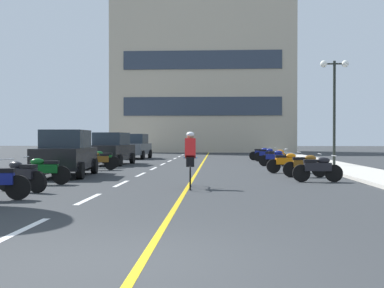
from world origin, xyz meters
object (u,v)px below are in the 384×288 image
(street_lamp_mid, at_px, (334,89))
(parked_car_near, at_px, (66,153))
(motorcycle_4, at_px, (318,168))
(motorcycle_12, at_px, (262,153))
(motorcycle_10, at_px, (277,156))
(motorcycle_2, at_px, (21,175))
(motorcycle_11, at_px, (267,154))
(parked_car_far, at_px, (135,146))
(motorcycle_6, at_px, (287,162))
(motorcycle_5, at_px, (305,165))
(parked_car_mid, at_px, (112,149))
(cyclist_rider, at_px, (190,158))
(motorcycle_8, at_px, (103,159))
(motorcycle_3, at_px, (43,170))
(motorcycle_7, at_px, (98,160))
(motorcycle_9, at_px, (275,158))

(street_lamp_mid, height_order, parked_car_near, street_lamp_mid)
(parked_car_near, height_order, motorcycle_4, parked_car_near)
(motorcycle_12, bearing_deg, motorcycle_10, -86.39)
(motorcycle_2, height_order, motorcycle_11, same)
(street_lamp_mid, relative_size, parked_car_far, 1.27)
(motorcycle_11, bearing_deg, motorcycle_10, -87.01)
(motorcycle_6, bearing_deg, parked_car_far, 122.17)
(motorcycle_2, bearing_deg, motorcycle_5, 32.21)
(parked_car_mid, distance_m, motorcycle_10, 9.38)
(street_lamp_mid, bearing_deg, motorcycle_6, -124.38)
(motorcycle_6, relative_size, motorcycle_11, 1.04)
(motorcycle_6, xyz_separation_m, motorcycle_12, (0.06, 12.08, 0.00))
(motorcycle_6, height_order, motorcycle_12, same)
(street_lamp_mid, xyz_separation_m, parked_car_far, (-12.12, 9.83, -3.14))
(parked_car_mid, distance_m, motorcycle_12, 10.80)
(cyclist_rider, bearing_deg, parked_car_near, 140.63)
(motorcycle_8, bearing_deg, cyclist_rider, -62.30)
(motorcycle_3, height_order, motorcycle_8, same)
(parked_car_mid, bearing_deg, motorcycle_10, 2.85)
(motorcycle_8, xyz_separation_m, motorcycle_10, (9.10, 3.63, 0.00))
(motorcycle_2, relative_size, motorcycle_5, 0.96)
(motorcycle_7, relative_size, motorcycle_9, 1.00)
(parked_car_near, relative_size, motorcycle_10, 2.54)
(motorcycle_10, bearing_deg, cyclist_rider, -107.80)
(parked_car_far, distance_m, motorcycle_2, 22.10)
(parked_car_mid, xyz_separation_m, motorcycle_12, (9.01, 5.94, -0.44))
(motorcycle_7, bearing_deg, parked_car_near, -95.90)
(motorcycle_8, bearing_deg, motorcycle_9, 13.06)
(parked_car_mid, bearing_deg, motorcycle_6, -34.46)
(parked_car_far, relative_size, cyclist_rider, 2.41)
(motorcycle_8, relative_size, motorcycle_10, 1.00)
(motorcycle_2, height_order, motorcycle_12, same)
(motorcycle_7, bearing_deg, motorcycle_10, 30.09)
(street_lamp_mid, relative_size, motorcycle_2, 3.32)
(motorcycle_12, bearing_deg, motorcycle_5, -88.59)
(motorcycle_7, bearing_deg, motorcycle_5, -22.02)
(motorcycle_4, distance_m, motorcycle_9, 9.24)
(motorcycle_10, xyz_separation_m, cyclist_rider, (-4.18, -13.01, 0.41))
(parked_car_mid, distance_m, parked_car_far, 8.21)
(motorcycle_3, distance_m, motorcycle_8, 8.63)
(motorcycle_2, bearing_deg, street_lamp_mid, 46.82)
(parked_car_near, distance_m, motorcycle_12, 16.86)
(motorcycle_12, bearing_deg, parked_car_far, 165.98)
(motorcycle_5, height_order, motorcycle_7, same)
(parked_car_near, bearing_deg, motorcycle_8, 87.78)
(parked_car_near, xyz_separation_m, motorcycle_2, (0.50, -5.54, -0.44))
(motorcycle_6, xyz_separation_m, motorcycle_9, (0.09, 5.02, 0.00))
(motorcycle_5, distance_m, cyclist_rider, 5.96)
(motorcycle_11, bearing_deg, motorcycle_9, -91.29)
(motorcycle_6, bearing_deg, parked_car_near, -166.15)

